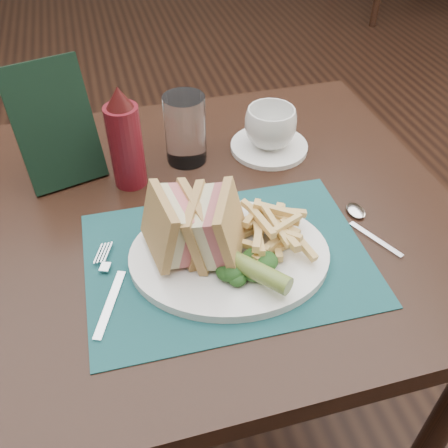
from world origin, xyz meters
name	(u,v)px	position (x,y,z in m)	size (l,w,h in m)	color
floor	(169,285)	(0.00, 0.00, 0.00)	(7.00, 7.00, 0.00)	black
table_main	(199,341)	(0.00, -0.50, 0.38)	(0.90, 0.75, 0.75)	black
placemat	(227,258)	(0.03, -0.62, 0.75)	(0.42, 0.30, 0.00)	#174649
plate	(229,255)	(0.03, -0.62, 0.76)	(0.30, 0.24, 0.01)	white
sandwich_half_a	(159,229)	(-0.07, -0.60, 0.82)	(0.06, 0.10, 0.09)	tan
sandwich_half_b	(202,225)	(-0.01, -0.61, 0.82)	(0.06, 0.10, 0.09)	tan
kale_garnish	(243,268)	(0.04, -0.67, 0.78)	(0.11, 0.08, 0.03)	#153714
pickle_spear	(251,268)	(0.05, -0.68, 0.79)	(0.03, 0.03, 0.12)	#5A722B
fries_pile	(267,226)	(0.09, -0.61, 0.79)	(0.18, 0.20, 0.05)	#DFBC6F
fork	(108,286)	(-0.15, -0.64, 0.76)	(0.03, 0.17, 0.01)	silver
spoon	(368,228)	(0.27, -0.62, 0.76)	(0.03, 0.15, 0.01)	silver
saucer	(269,147)	(0.19, -0.36, 0.76)	(0.15, 0.15, 0.01)	white
coffee_cup	(270,127)	(0.19, -0.36, 0.80)	(0.10, 0.10, 0.08)	white
drinking_glass	(185,129)	(0.03, -0.35, 0.81)	(0.08, 0.08, 0.13)	white
ketchup_bottle	(125,138)	(-0.09, -0.39, 0.84)	(0.06, 0.06, 0.19)	#550E16
check_presenter	(55,126)	(-0.20, -0.34, 0.85)	(0.13, 0.01, 0.22)	black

